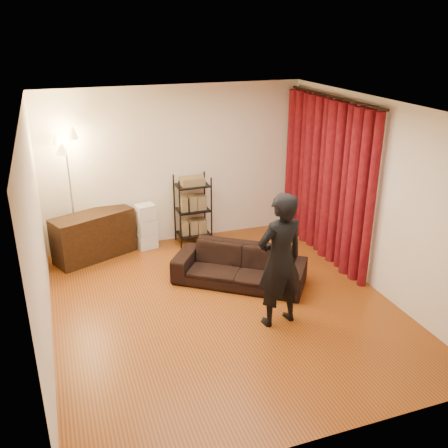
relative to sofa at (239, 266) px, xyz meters
name	(u,v)px	position (x,y,z in m)	size (l,w,h in m)	color
floor	(224,307)	(-0.44, -0.57, -0.28)	(5.00, 5.00, 0.00)	brown
ceiling	(224,108)	(-0.44, -0.57, 2.42)	(5.00, 5.00, 0.00)	white
wall_back	(176,166)	(-0.44, 1.93, 1.07)	(5.00, 5.00, 0.00)	beige
wall_front	(324,317)	(-0.44, -3.07, 1.07)	(5.00, 5.00, 0.00)	beige
wall_left	(37,239)	(-2.69, -0.57, 1.07)	(5.00, 5.00, 0.00)	beige
wall_right	(375,196)	(1.81, -0.57, 1.07)	(5.00, 5.00, 0.00)	beige
curtain_rod	(334,97)	(1.71, 0.55, 2.30)	(0.04, 0.04, 2.65)	black
curtain	(326,180)	(1.69, 0.55, 0.99)	(0.22, 2.65, 2.55)	maroon
sofa	(239,266)	(0.00, 0.00, 0.00)	(1.92, 0.75, 0.56)	black
person	(280,261)	(0.09, -1.14, 0.61)	(0.65, 0.43, 1.77)	black
media_cabinet	(94,236)	(-1.93, 1.62, 0.10)	(1.31, 0.49, 0.76)	black
storage_boxes	(146,226)	(-1.05, 1.69, 0.12)	(0.32, 0.26, 0.79)	silver
wire_shelf	(193,210)	(-0.23, 1.66, 0.33)	(0.55, 0.39, 1.22)	black
floor_lamp	(72,199)	(-2.21, 1.63, 0.77)	(0.38, 0.38, 2.10)	silver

